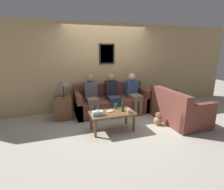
% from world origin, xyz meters
% --- Properties ---
extents(ground_plane, '(16.00, 16.00, 0.00)m').
position_xyz_m(ground_plane, '(0.00, 0.00, 0.00)').
color(ground_plane, '#ADA899').
extents(wall_back, '(9.00, 0.08, 2.60)m').
position_xyz_m(wall_back, '(0.00, 1.00, 1.30)').
color(wall_back, tan).
rests_on(wall_back, ground_plane).
extents(couch_main, '(2.13, 0.89, 0.86)m').
position_xyz_m(couch_main, '(0.00, 0.52, 0.30)').
color(couch_main, brown).
rests_on(couch_main, ground_plane).
extents(couch_side, '(0.89, 1.49, 0.86)m').
position_xyz_m(couch_side, '(1.41, -0.67, 0.31)').
color(couch_side, brown).
rests_on(couch_side, ground_plane).
extents(coffee_table, '(1.03, 0.56, 0.44)m').
position_xyz_m(coffee_table, '(-0.36, -0.62, 0.38)').
color(coffee_table, brown).
rests_on(coffee_table, ground_plane).
extents(side_table_with_lamp, '(0.46, 0.46, 1.03)m').
position_xyz_m(side_table_with_lamp, '(-1.41, 0.47, 0.36)').
color(side_table_with_lamp, brown).
rests_on(side_table_with_lamp, ground_plane).
extents(wine_bottle, '(0.07, 0.07, 0.28)m').
position_xyz_m(wine_bottle, '(-0.11, -0.65, 0.55)').
color(wine_bottle, '#19421E').
rests_on(wine_bottle, coffee_table).
extents(drinking_glass, '(0.08, 0.08, 0.09)m').
position_xyz_m(drinking_glass, '(-0.02, -0.78, 0.49)').
color(drinking_glass, silver).
rests_on(drinking_glass, coffee_table).
extents(book_stack, '(0.16, 0.11, 0.02)m').
position_xyz_m(book_stack, '(-0.39, -0.57, 0.45)').
color(book_stack, beige).
rests_on(book_stack, coffee_table).
extents(soda_can, '(0.07, 0.07, 0.12)m').
position_xyz_m(soda_can, '(-0.19, -0.41, 0.50)').
color(soda_can, '#197A38').
rests_on(soda_can, coffee_table).
extents(tissue_box, '(0.23, 0.12, 0.15)m').
position_xyz_m(tissue_box, '(-0.72, -0.71, 0.49)').
color(tissue_box, silver).
rests_on(tissue_box, coffee_table).
extents(person_left, '(0.34, 0.60, 1.17)m').
position_xyz_m(person_left, '(-0.62, 0.37, 0.64)').
color(person_left, '#756651').
rests_on(person_left, ground_plane).
extents(person_middle, '(0.34, 0.61, 1.15)m').
position_xyz_m(person_middle, '(-0.02, 0.35, 0.63)').
color(person_middle, '#2D334C').
rests_on(person_middle, ground_plane).
extents(person_right, '(0.34, 0.65, 1.15)m').
position_xyz_m(person_right, '(0.63, 0.34, 0.63)').
color(person_right, '#756651').
rests_on(person_right, ground_plane).
extents(teddy_bear, '(0.21, 0.21, 0.33)m').
position_xyz_m(teddy_bear, '(0.82, -0.71, 0.14)').
color(teddy_bear, '#A87A51').
rests_on(teddy_bear, ground_plane).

